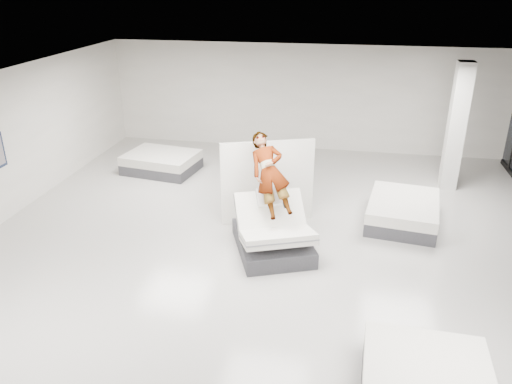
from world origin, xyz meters
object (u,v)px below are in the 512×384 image
divider_panel (267,182)px  flat_bed_left_far (162,162)px  hero_bed (273,234)px  column (456,127)px  person (270,188)px  flat_bed_right_far (403,211)px  remote (285,205)px

divider_panel → flat_bed_left_far: divider_panel is taller
hero_bed → column: size_ratio=0.68×
divider_panel → flat_bed_left_far: bearing=123.9°
hero_bed → person: size_ratio=1.22×
hero_bed → divider_panel: (-0.33, 1.29, 0.57)m
flat_bed_right_far → remote: bearing=-145.0°
flat_bed_right_far → column: 2.95m
flat_bed_left_far → remote: bearing=-43.1°
hero_bed → flat_bed_left_far: size_ratio=1.05×
flat_bed_left_far → divider_panel: bearing=-35.9°
person → remote: size_ratio=12.76×
remote → column: 5.47m
divider_panel → flat_bed_right_far: (2.96, 0.46, -0.66)m
divider_panel → column: column is taller
hero_bed → remote: 0.67m
divider_panel → column: 5.11m
person → remote: bearing=-57.8°
divider_panel → flat_bed_left_far: 4.24m
hero_bed → remote: bearing=15.1°
flat_bed_right_far → flat_bed_left_far: (-6.35, 2.00, -0.01)m
column → flat_bed_left_far: bearing=-177.9°
person → column: column is taller
remote → flat_bed_left_far: bearing=115.2°
person → flat_bed_left_far: size_ratio=0.86×
flat_bed_right_far → divider_panel: bearing=-171.2°
hero_bed → flat_bed_right_far: hero_bed is taller
hero_bed → column: bearing=45.8°
hero_bed → person: (-0.12, 0.30, 0.86)m
flat_bed_right_far → column: bearing=60.4°
remote → column: (3.71, 3.97, 0.62)m
person → flat_bed_right_far: (2.75, 1.45, -0.94)m
remote → hero_bed: bearing=173.4°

